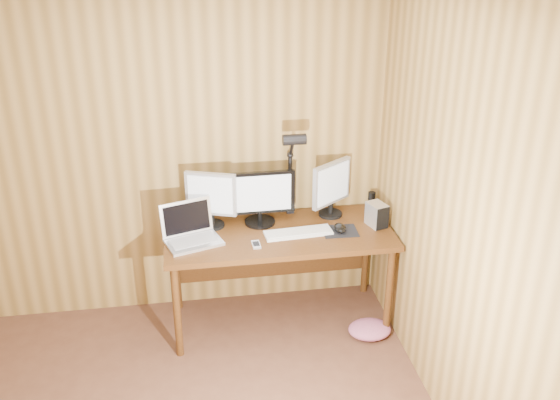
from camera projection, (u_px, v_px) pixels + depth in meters
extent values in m
plane|color=silver|center=(77.00, 10.00, 2.06)|extent=(4.00, 4.00, 0.00)
plane|color=olive|center=(140.00, 154.00, 4.38)|extent=(4.00, 0.00, 4.00)
plane|color=olive|center=(512.00, 286.00, 2.83)|extent=(0.00, 4.00, 4.00)
cube|color=#4D2A10|center=(279.00, 234.00, 4.40)|extent=(1.60, 0.70, 0.04)
cube|color=#4D2A10|center=(272.00, 247.00, 4.80)|extent=(1.48, 0.02, 0.51)
cylinder|color=#4D2A10|center=(177.00, 312.00, 4.19)|extent=(0.05, 0.05, 0.71)
cylinder|color=#4D2A10|center=(176.00, 268.00, 4.71)|extent=(0.05, 0.05, 0.71)
cylinder|color=#4D2A10|center=(389.00, 293.00, 4.40)|extent=(0.05, 0.05, 0.71)
cylinder|color=#4D2A10|center=(366.00, 252.00, 4.92)|extent=(0.05, 0.05, 0.71)
cylinder|color=black|center=(260.00, 222.00, 4.51)|extent=(0.22, 0.22, 0.02)
cylinder|color=black|center=(260.00, 216.00, 4.49)|extent=(0.03, 0.03, 0.06)
cube|color=black|center=(259.00, 193.00, 4.41)|extent=(0.51, 0.04, 0.31)
cube|color=silver|center=(260.00, 194.00, 4.40)|extent=(0.45, 0.01, 0.27)
cylinder|color=black|center=(212.00, 225.00, 4.46)|extent=(0.17, 0.17, 0.02)
cylinder|color=black|center=(212.00, 219.00, 4.44)|extent=(0.03, 0.03, 0.08)
cube|color=#B5B5BA|center=(211.00, 194.00, 4.36)|extent=(0.35, 0.15, 0.32)
cube|color=silver|center=(210.00, 195.00, 4.34)|extent=(0.30, 0.11, 0.27)
cylinder|color=black|center=(330.00, 214.00, 4.63)|extent=(0.18, 0.18, 0.02)
cylinder|color=black|center=(331.00, 208.00, 4.61)|extent=(0.04, 0.04, 0.08)
cube|color=#B5B5BA|center=(331.00, 183.00, 4.52)|extent=(0.32, 0.24, 0.32)
cube|color=silver|center=(334.00, 184.00, 4.51)|extent=(0.27, 0.19, 0.28)
cube|color=silver|center=(194.00, 242.00, 4.23)|extent=(0.42, 0.35, 0.02)
cube|color=silver|center=(186.00, 217.00, 4.28)|extent=(0.36, 0.16, 0.24)
cube|color=black|center=(186.00, 217.00, 4.28)|extent=(0.32, 0.13, 0.20)
cube|color=#B2B2B7|center=(193.00, 240.00, 4.23)|extent=(0.34, 0.24, 0.00)
cube|color=white|center=(298.00, 233.00, 4.35)|extent=(0.48, 0.18, 0.02)
cube|color=white|center=(298.00, 231.00, 4.35)|extent=(0.45, 0.15, 0.00)
cube|color=black|center=(340.00, 231.00, 4.39)|extent=(0.25, 0.21, 0.00)
ellipsoid|color=black|center=(340.00, 228.00, 4.38)|extent=(0.10, 0.14, 0.04)
cube|color=silver|center=(377.00, 215.00, 4.44)|extent=(0.15, 0.17, 0.17)
cube|color=black|center=(383.00, 219.00, 4.38)|extent=(0.10, 0.04, 0.17)
cube|color=silver|center=(256.00, 245.00, 4.21)|extent=(0.06, 0.11, 0.01)
cube|color=black|center=(256.00, 244.00, 4.20)|extent=(0.05, 0.07, 0.00)
cylinder|color=black|center=(371.00, 200.00, 4.71)|extent=(0.06, 0.06, 0.13)
cube|color=black|center=(290.00, 213.00, 4.69)|extent=(0.05, 0.06, 0.06)
cylinder|color=black|center=(290.00, 184.00, 4.59)|extent=(0.03, 0.03, 0.45)
sphere|color=black|center=(290.00, 155.00, 4.49)|extent=(0.05, 0.05, 0.05)
cylinder|color=black|center=(292.00, 147.00, 4.39)|extent=(0.02, 0.16, 0.19)
cylinder|color=black|center=(294.00, 140.00, 4.27)|extent=(0.16, 0.08, 0.08)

